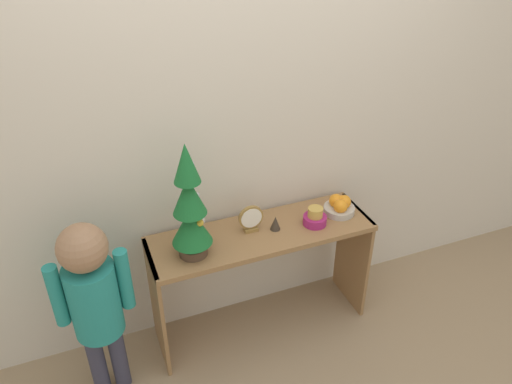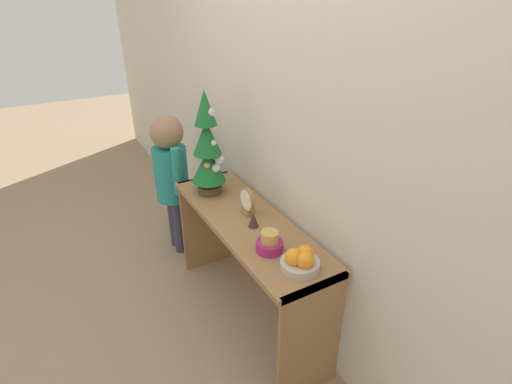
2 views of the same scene
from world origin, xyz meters
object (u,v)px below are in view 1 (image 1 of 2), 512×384
object	(u,v)px
child_figure	(93,295)
mini_tree	(190,207)
singing_bowl	(315,218)
fruit_bowl	(340,206)
figurine	(275,223)
desk_clock	(251,219)

from	to	relation	value
child_figure	mini_tree	bearing A→B (deg)	8.87
singing_bowl	child_figure	bearing A→B (deg)	-175.97
fruit_bowl	figurine	bearing A→B (deg)	-178.02
fruit_bowl	figurine	distance (m)	0.40
mini_tree	desk_clock	bearing A→B (deg)	12.19
fruit_bowl	singing_bowl	xyz separation A→B (m)	(-0.18, -0.05, -0.00)
fruit_bowl	desk_clock	xyz separation A→B (m)	(-0.53, 0.02, 0.03)
desk_clock	singing_bowl	bearing A→B (deg)	-11.11
mini_tree	child_figure	world-z (taller)	mini_tree
fruit_bowl	child_figure	world-z (taller)	child_figure
mini_tree	figurine	size ratio (longest dim) A/B	7.73
desk_clock	child_figure	bearing A→B (deg)	-169.79
child_figure	desk_clock	bearing A→B (deg)	10.21
mini_tree	fruit_bowl	world-z (taller)	mini_tree
singing_bowl	mini_tree	bearing A→B (deg)	-179.60
figurine	desk_clock	bearing A→B (deg)	165.54
figurine	child_figure	distance (m)	0.98
desk_clock	figurine	bearing A→B (deg)	-14.46
mini_tree	child_figure	bearing A→B (deg)	-171.13
desk_clock	child_figure	distance (m)	0.87
child_figure	fruit_bowl	bearing A→B (deg)	5.54
desk_clock	figurine	xyz separation A→B (m)	(0.13, -0.03, -0.04)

